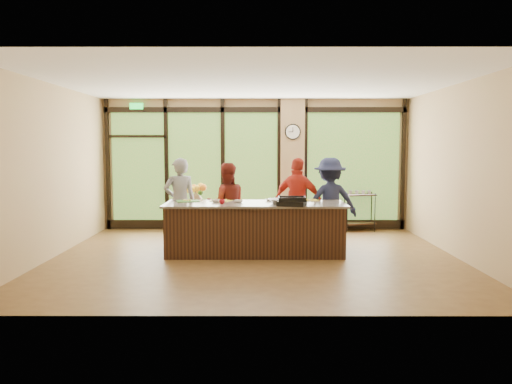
{
  "coord_description": "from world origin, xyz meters",
  "views": [
    {
      "loc": [
        0.04,
        -8.52,
        1.93
      ],
      "look_at": [
        0.02,
        0.4,
        1.11
      ],
      "focal_mm": 35.0,
      "sensor_mm": 36.0,
      "label": 1
    }
  ],
  "objects_px": {
    "cook_left": "(180,202)",
    "cook_right": "(330,202)",
    "roasting_pan": "(292,203)",
    "bar_cart": "(360,206)",
    "island_base": "(255,229)",
    "flower_stand": "(196,221)"
  },
  "relations": [
    {
      "from": "cook_left",
      "to": "roasting_pan",
      "type": "xyz_separation_m",
      "value": [
        2.08,
        -1.12,
        0.11
      ]
    },
    {
      "from": "cook_left",
      "to": "flower_stand",
      "type": "bearing_deg",
      "value": -120.03
    },
    {
      "from": "island_base",
      "to": "flower_stand",
      "type": "height_order",
      "value": "island_base"
    },
    {
      "from": "cook_left",
      "to": "island_base",
      "type": "bearing_deg",
      "value": 136.77
    },
    {
      "from": "island_base",
      "to": "bar_cart",
      "type": "xyz_separation_m",
      "value": [
        2.37,
        2.45,
        0.12
      ]
    },
    {
      "from": "flower_stand",
      "to": "bar_cart",
      "type": "height_order",
      "value": "bar_cart"
    },
    {
      "from": "cook_right",
      "to": "roasting_pan",
      "type": "height_order",
      "value": "cook_right"
    },
    {
      "from": "roasting_pan",
      "to": "bar_cart",
      "type": "xyz_separation_m",
      "value": [
        1.74,
        2.87,
        -0.4
      ]
    },
    {
      "from": "flower_stand",
      "to": "cook_right",
      "type": "bearing_deg",
      "value": 0.59
    },
    {
      "from": "cook_left",
      "to": "flower_stand",
      "type": "relative_size",
      "value": 2.4
    },
    {
      "from": "island_base",
      "to": "bar_cart",
      "type": "bearing_deg",
      "value": 45.9
    },
    {
      "from": "cook_left",
      "to": "cook_right",
      "type": "height_order",
      "value": "cook_right"
    },
    {
      "from": "cook_right",
      "to": "bar_cart",
      "type": "bearing_deg",
      "value": -127.44
    },
    {
      "from": "island_base",
      "to": "roasting_pan",
      "type": "height_order",
      "value": "roasting_pan"
    },
    {
      "from": "island_base",
      "to": "cook_left",
      "type": "xyz_separation_m",
      "value": [
        -1.45,
        0.7,
        0.41
      ]
    },
    {
      "from": "island_base",
      "to": "bar_cart",
      "type": "height_order",
      "value": "bar_cart"
    },
    {
      "from": "cook_left",
      "to": "bar_cart",
      "type": "relative_size",
      "value": 1.83
    },
    {
      "from": "island_base",
      "to": "cook_left",
      "type": "distance_m",
      "value": 1.66
    },
    {
      "from": "roasting_pan",
      "to": "island_base",
      "type": "bearing_deg",
      "value": 161.97
    },
    {
      "from": "cook_left",
      "to": "roasting_pan",
      "type": "height_order",
      "value": "cook_left"
    },
    {
      "from": "cook_right",
      "to": "flower_stand",
      "type": "bearing_deg",
      "value": -24.72
    },
    {
      "from": "island_base",
      "to": "flower_stand",
      "type": "xyz_separation_m",
      "value": [
        -1.25,
        1.59,
        -0.09
      ]
    }
  ]
}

